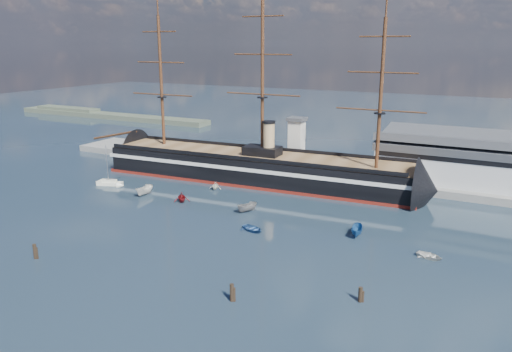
% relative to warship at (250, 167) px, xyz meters
% --- Properties ---
extents(ground, '(600.00, 600.00, 0.00)m').
position_rel_warship_xyz_m(ground, '(5.53, -20.00, -4.04)').
color(ground, '#1C2C37').
rests_on(ground, ground).
extents(quay, '(180.00, 18.00, 2.00)m').
position_rel_warship_xyz_m(quay, '(15.53, 16.00, -4.04)').
color(quay, slate).
rests_on(quay, ground).
extents(warehouse, '(63.00, 21.00, 11.60)m').
position_rel_warship_xyz_m(warehouse, '(63.53, 20.00, 3.95)').
color(warehouse, '#B7BABC').
rests_on(warehouse, ground).
extents(quay_tower, '(5.00, 5.00, 15.00)m').
position_rel_warship_xyz_m(quay_tower, '(8.53, 13.00, 5.72)').
color(quay_tower, silver).
rests_on(quay_tower, ground).
extents(shoreline, '(120.00, 10.00, 4.00)m').
position_rel_warship_xyz_m(shoreline, '(-133.70, 75.00, -2.59)').
color(shoreline, '#3F4C38').
rests_on(shoreline, ground).
extents(warship, '(113.32, 21.34, 53.94)m').
position_rel_warship_xyz_m(warship, '(0.00, 0.00, 0.00)').
color(warship, black).
rests_on(warship, ground).
extents(sailboat, '(7.35, 4.38, 11.32)m').
position_rel_warship_xyz_m(sailboat, '(-32.09, -22.42, -3.32)').
color(sailboat, silver).
rests_on(sailboat, ground).
extents(motorboat_a, '(7.50, 3.09, 2.95)m').
position_rel_warship_xyz_m(motorboat_a, '(-17.30, -25.42, -4.04)').
color(motorboat_a, silver).
rests_on(motorboat_a, ground).
extents(motorboat_b, '(2.36, 3.55, 1.54)m').
position_rel_warship_xyz_m(motorboat_b, '(19.23, -34.97, -4.04)').
color(motorboat_b, '#294D85').
rests_on(motorboat_b, ground).
extents(motorboat_c, '(6.91, 4.74, 2.60)m').
position_rel_warship_xyz_m(motorboat_c, '(12.41, -24.78, -4.04)').
color(motorboat_c, slate).
rests_on(motorboat_c, ground).
extents(motorboat_d, '(6.63, 4.60, 2.23)m').
position_rel_warship_xyz_m(motorboat_d, '(-4.18, -12.21, -4.04)').
color(motorboat_d, silver).
rests_on(motorboat_d, ground).
extents(motorboat_e, '(1.93, 3.16, 1.38)m').
position_rel_warship_xyz_m(motorboat_e, '(54.23, -32.14, -4.04)').
color(motorboat_e, silver).
rests_on(motorboat_e, ground).
extents(motorboat_f, '(6.93, 3.59, 2.64)m').
position_rel_warship_xyz_m(motorboat_f, '(39.35, -27.64, -4.04)').
color(motorboat_f, navy).
rests_on(motorboat_f, ground).
extents(motorboat_g, '(7.57, 7.05, 2.65)m').
position_rel_warship_xyz_m(motorboat_g, '(-5.67, -25.42, -4.04)').
color(motorboat_g, maroon).
rests_on(motorboat_g, ground).
extents(piling_near_left, '(0.64, 0.64, 3.52)m').
position_rel_warship_xyz_m(piling_near_left, '(-9.31, -65.46, -4.04)').
color(piling_near_left, black).
rests_on(piling_near_left, ground).
extents(piling_near_right, '(0.64, 0.64, 3.52)m').
position_rel_warship_xyz_m(piling_near_right, '(30.17, -62.30, -4.04)').
color(piling_near_right, black).
rests_on(piling_near_right, ground).
extents(piling_far_right, '(0.64, 0.64, 3.08)m').
position_rel_warship_xyz_m(piling_far_right, '(47.50, -53.50, -4.04)').
color(piling_far_right, black).
rests_on(piling_far_right, ground).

